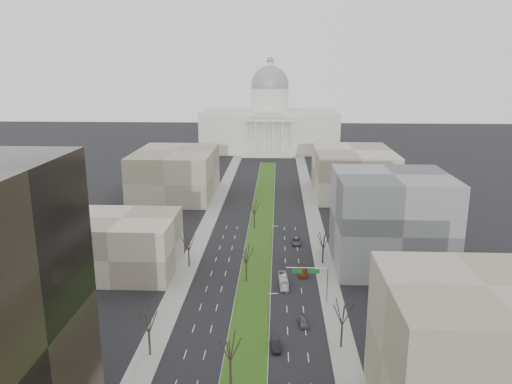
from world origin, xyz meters
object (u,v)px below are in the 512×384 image
(car_grey_near, at_px, (303,322))
(box_van, at_px, (283,281))
(car_black, at_px, (276,345))
(car_red, at_px, (303,272))
(car_grey_far, at_px, (296,241))

(car_grey_near, distance_m, box_van, 18.84)
(car_black, xyz_separation_m, box_van, (1.65, 27.24, 0.35))
(car_black, bearing_deg, box_van, 80.99)
(car_grey_near, bearing_deg, car_black, -128.17)
(car_grey_near, xyz_separation_m, box_van, (-3.79, 18.46, 0.41))
(car_black, height_order, car_red, car_black)
(car_red, bearing_deg, car_black, -100.35)
(car_grey_far, height_order, box_van, box_van)
(car_grey_near, xyz_separation_m, car_black, (-5.43, -8.78, 0.06))
(box_van, bearing_deg, car_red, 48.18)
(car_grey_near, relative_size, car_black, 0.89)
(car_grey_far, bearing_deg, car_grey_near, -89.57)
(car_grey_far, relative_size, box_van, 0.68)
(box_van, bearing_deg, car_grey_near, -81.79)
(car_black, relative_size, box_van, 0.58)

